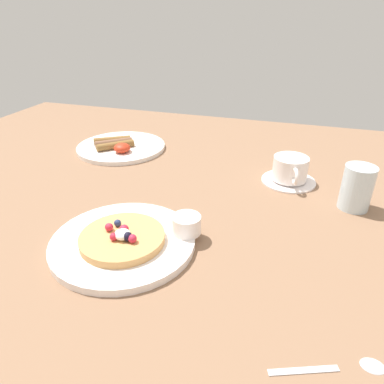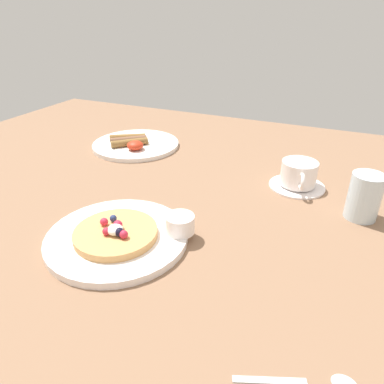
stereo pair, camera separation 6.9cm
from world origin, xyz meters
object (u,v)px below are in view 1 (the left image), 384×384
object	(u,v)px
coffee_saucer	(288,180)
coffee_cup	(290,168)
breakfast_plate	(121,147)
teaspoon	(350,366)
water_glass	(357,188)
pancake_plate	(123,242)
syrup_ramekin	(187,224)

from	to	relation	value
coffee_saucer	coffee_cup	bearing A→B (deg)	-74.97
breakfast_plate	coffee_saucer	world-z (taller)	breakfast_plate
breakfast_plate	coffee_cup	xyz separation A→B (cm)	(47.71, -7.58, 2.98)
teaspoon	water_glass	distance (cm)	39.45
teaspoon	pancake_plate	bearing A→B (deg)	159.48
breakfast_plate	teaspoon	size ratio (longest dim) A/B	1.93
pancake_plate	coffee_cup	size ratio (longest dim) A/B	2.30
syrup_ramekin	teaspoon	distance (cm)	31.79
water_glass	coffee_saucer	bearing A→B (deg)	147.96
pancake_plate	syrup_ramekin	world-z (taller)	syrup_ramekin
coffee_cup	water_glass	size ratio (longest dim) A/B	1.18
coffee_saucer	coffee_cup	distance (cm)	3.20
pancake_plate	teaspoon	distance (cm)	37.97
syrup_ramekin	water_glass	bearing A→B (deg)	35.22
teaspoon	syrup_ramekin	bearing A→B (deg)	144.32
breakfast_plate	coffee_saucer	distance (cm)	48.24
syrup_ramekin	coffee_saucer	xyz separation A→B (cm)	(15.79, 28.95, -2.65)
pancake_plate	coffee_cup	xyz separation A→B (cm)	(25.66, 33.96, 2.90)
breakfast_plate	teaspoon	distance (cm)	79.54
breakfast_plate	water_glass	world-z (taller)	water_glass
teaspoon	coffee_saucer	bearing A→B (deg)	101.84
pancake_plate	syrup_ramekin	distance (cm)	11.35
coffee_saucer	water_glass	size ratio (longest dim) A/B	1.37
coffee_saucer	teaspoon	bearing A→B (deg)	-78.16
syrup_ramekin	coffee_cup	size ratio (longest dim) A/B	0.47
coffee_cup	breakfast_plate	bearing A→B (deg)	170.98
pancake_plate	coffee_saucer	world-z (taller)	pancake_plate
teaspoon	coffee_cup	bearing A→B (deg)	101.83
syrup_ramekin	coffee_cup	xyz separation A→B (cm)	(15.83, 28.80, 0.55)
pancake_plate	breakfast_plate	world-z (taller)	pancake_plate
syrup_ramekin	teaspoon	world-z (taller)	syrup_ramekin
pancake_plate	teaspoon	xyz separation A→B (cm)	(35.56, -13.31, -0.43)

